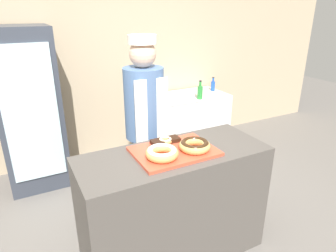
# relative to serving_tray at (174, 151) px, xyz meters

# --- Properties ---
(ground_plane) EXTENTS (14.00, 14.00, 0.00)m
(ground_plane) POSITION_rel_serving_tray_xyz_m (0.00, 0.00, -0.96)
(ground_plane) COLOR #66605B
(wall_back) EXTENTS (8.00, 0.06, 2.70)m
(wall_back) POSITION_rel_serving_tray_xyz_m (0.00, 2.13, 0.39)
(wall_back) COLOR tan
(wall_back) RESTS_ON ground_plane
(display_counter) EXTENTS (1.46, 0.59, 0.94)m
(display_counter) POSITION_rel_serving_tray_xyz_m (0.00, 0.00, -0.48)
(display_counter) COLOR #4C4742
(display_counter) RESTS_ON ground_plane
(serving_tray) EXTENTS (0.60, 0.43, 0.02)m
(serving_tray) POSITION_rel_serving_tray_xyz_m (0.00, 0.00, 0.00)
(serving_tray) COLOR #D84C33
(serving_tray) RESTS_ON display_counter
(donut_light_glaze) EXTENTS (0.24, 0.24, 0.07)m
(donut_light_glaze) POSITION_rel_serving_tray_xyz_m (-0.14, -0.07, 0.05)
(donut_light_glaze) COLOR tan
(donut_light_glaze) RESTS_ON serving_tray
(donut_chocolate_glaze) EXTENTS (0.24, 0.24, 0.07)m
(donut_chocolate_glaze) POSITION_rel_serving_tray_xyz_m (0.14, -0.07, 0.05)
(donut_chocolate_glaze) COLOR tan
(donut_chocolate_glaze) RESTS_ON serving_tray
(donut_mini_center) EXTENTS (0.11, 0.11, 0.04)m
(donut_mini_center) POSITION_rel_serving_tray_xyz_m (0.00, 0.14, 0.03)
(donut_mini_center) COLOR tan
(donut_mini_center) RESTS_ON serving_tray
(brownie_back_left) EXTENTS (0.09, 0.09, 0.03)m
(brownie_back_left) POSITION_rel_serving_tray_xyz_m (-0.07, 0.14, 0.03)
(brownie_back_left) COLOR black
(brownie_back_left) RESTS_ON serving_tray
(brownie_back_right) EXTENTS (0.09, 0.09, 0.03)m
(brownie_back_right) POSITION_rel_serving_tray_xyz_m (0.07, 0.14, 0.03)
(brownie_back_right) COLOR black
(brownie_back_right) RESTS_ON serving_tray
(baker_person) EXTENTS (0.35, 0.35, 1.75)m
(baker_person) POSITION_rel_serving_tray_xyz_m (0.02, 0.59, -0.02)
(baker_person) COLOR #4C4C51
(baker_person) RESTS_ON ground_plane
(beverage_fridge) EXTENTS (0.64, 0.65, 1.79)m
(beverage_fridge) POSITION_rel_serving_tray_xyz_m (-0.88, 1.75, -0.06)
(beverage_fridge) COLOR #333842
(beverage_fridge) RESTS_ON ground_plane
(chest_freezer) EXTENTS (1.08, 0.63, 0.80)m
(chest_freezer) POSITION_rel_serving_tray_xyz_m (1.19, 1.75, -0.55)
(chest_freezer) COLOR silver
(chest_freezer) RESTS_ON ground_plane
(bottle_blue) EXTENTS (0.06, 0.06, 0.20)m
(bottle_blue) POSITION_rel_serving_tray_xyz_m (1.63, 1.78, -0.07)
(bottle_blue) COLOR #1E4CB2
(bottle_blue) RESTS_ON chest_freezer
(bottle_green) EXTENTS (0.07, 0.07, 0.25)m
(bottle_green) POSITION_rel_serving_tray_xyz_m (1.22, 1.51, -0.05)
(bottle_green) COLOR #2D8C38
(bottle_green) RESTS_ON chest_freezer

